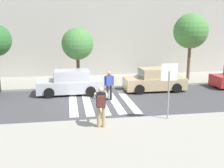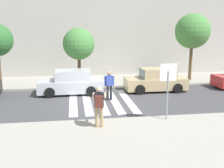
{
  "view_description": "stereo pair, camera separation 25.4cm",
  "coord_description": "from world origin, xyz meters",
  "px_view_note": "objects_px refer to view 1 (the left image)",
  "views": [
    {
      "loc": [
        -1.78,
        -14.46,
        4.16
      ],
      "look_at": [
        0.6,
        -0.2,
        1.1
      ],
      "focal_mm": 42.0,
      "sensor_mm": 36.0,
      "label": 1
    },
    {
      "loc": [
        -1.53,
        -14.5,
        4.16
      ],
      "look_at": [
        0.6,
        -0.2,
        1.1
      ],
      "focal_mm": 42.0,
      "sensor_mm": 36.0,
      "label": 2
    }
  ],
  "objects_px": {
    "parked_car_silver": "(70,83)",
    "street_tree_center": "(78,44)",
    "pedestrian_crossing": "(109,84)",
    "street_tree_east": "(191,31)",
    "stop_sign": "(169,79)",
    "photographer_with_backpack": "(101,104)",
    "parked_car_tan": "(155,80)"
  },
  "relations": [
    {
      "from": "stop_sign",
      "to": "parked_car_silver",
      "type": "bearing_deg",
      "value": 125.52
    },
    {
      "from": "parked_car_tan",
      "to": "street_tree_center",
      "type": "xyz_separation_m",
      "value": [
        -5.09,
        2.39,
        2.35
      ]
    },
    {
      "from": "photographer_with_backpack",
      "to": "pedestrian_crossing",
      "type": "xyz_separation_m",
      "value": [
        1.06,
        4.67,
        -0.19
      ]
    },
    {
      "from": "pedestrian_crossing",
      "to": "street_tree_east",
      "type": "relative_size",
      "value": 0.33
    },
    {
      "from": "parked_car_silver",
      "to": "street_tree_east",
      "type": "height_order",
      "value": "street_tree_east"
    },
    {
      "from": "parked_car_tan",
      "to": "street_tree_center",
      "type": "height_order",
      "value": "street_tree_center"
    },
    {
      "from": "street_tree_center",
      "to": "stop_sign",
      "type": "bearing_deg",
      "value": -66.35
    },
    {
      "from": "street_tree_center",
      "to": "photographer_with_backpack",
      "type": "bearing_deg",
      "value": -86.36
    },
    {
      "from": "photographer_with_backpack",
      "to": "street_tree_center",
      "type": "relative_size",
      "value": 0.42
    },
    {
      "from": "pedestrian_crossing",
      "to": "parked_car_silver",
      "type": "height_order",
      "value": "pedestrian_crossing"
    },
    {
      "from": "parked_car_silver",
      "to": "pedestrian_crossing",
      "type": "bearing_deg",
      "value": -39.99
    },
    {
      "from": "photographer_with_backpack",
      "to": "pedestrian_crossing",
      "type": "bearing_deg",
      "value": 77.19
    },
    {
      "from": "pedestrian_crossing",
      "to": "parked_car_tan",
      "type": "xyz_separation_m",
      "value": [
        3.46,
        1.87,
        -0.25
      ]
    },
    {
      "from": "parked_car_tan",
      "to": "street_tree_center",
      "type": "bearing_deg",
      "value": 154.79
    },
    {
      "from": "street_tree_center",
      "to": "street_tree_east",
      "type": "xyz_separation_m",
      "value": [
        8.72,
        0.22,
        0.88
      ]
    },
    {
      "from": "parked_car_silver",
      "to": "street_tree_center",
      "type": "xyz_separation_m",
      "value": [
        0.6,
        2.39,
        2.35
      ]
    },
    {
      "from": "stop_sign",
      "to": "parked_car_tan",
      "type": "xyz_separation_m",
      "value": [
        1.42,
        5.99,
        -1.26
      ]
    },
    {
      "from": "street_tree_east",
      "to": "parked_car_tan",
      "type": "bearing_deg",
      "value": -144.34
    },
    {
      "from": "parked_car_tan",
      "to": "street_tree_center",
      "type": "distance_m",
      "value": 6.09
    },
    {
      "from": "parked_car_silver",
      "to": "parked_car_tan",
      "type": "bearing_deg",
      "value": -0.0
    },
    {
      "from": "street_tree_center",
      "to": "street_tree_east",
      "type": "bearing_deg",
      "value": 1.41
    },
    {
      "from": "stop_sign",
      "to": "street_tree_east",
      "type": "xyz_separation_m",
      "value": [
        5.05,
        8.6,
        1.97
      ]
    },
    {
      "from": "stop_sign",
      "to": "street_tree_east",
      "type": "distance_m",
      "value": 10.16
    },
    {
      "from": "photographer_with_backpack",
      "to": "parked_car_silver",
      "type": "xyz_separation_m",
      "value": [
        -1.17,
        6.54,
        -0.44
      ]
    },
    {
      "from": "parked_car_silver",
      "to": "street_tree_center",
      "type": "bearing_deg",
      "value": 75.85
    },
    {
      "from": "stop_sign",
      "to": "parked_car_tan",
      "type": "relative_size",
      "value": 0.62
    },
    {
      "from": "street_tree_center",
      "to": "street_tree_east",
      "type": "distance_m",
      "value": 8.77
    },
    {
      "from": "pedestrian_crossing",
      "to": "parked_car_tan",
      "type": "relative_size",
      "value": 0.42
    },
    {
      "from": "pedestrian_crossing",
      "to": "street_tree_center",
      "type": "relative_size",
      "value": 0.42
    },
    {
      "from": "photographer_with_backpack",
      "to": "parked_car_silver",
      "type": "height_order",
      "value": "photographer_with_backpack"
    },
    {
      "from": "parked_car_tan",
      "to": "street_tree_east",
      "type": "distance_m",
      "value": 5.52
    },
    {
      "from": "parked_car_silver",
      "to": "parked_car_tan",
      "type": "height_order",
      "value": "same"
    }
  ]
}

